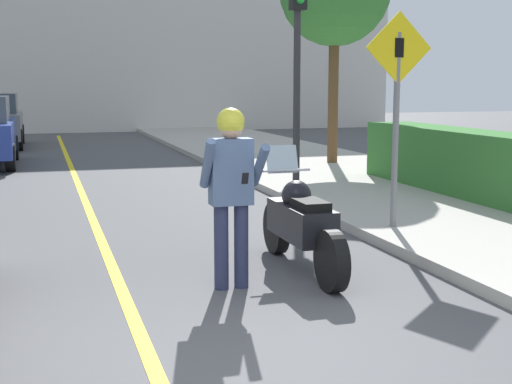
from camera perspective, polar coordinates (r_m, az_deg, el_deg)
The scene contains 9 objects.
ground_plane at distance 4.98m, azimuth -0.44°, elevation -14.72°, with size 80.00×80.00×0.00m, color #4C4C4F.
sidewalk_curb at distance 10.54m, azimuth 18.78°, elevation -2.25°, with size 4.40×44.00×0.13m.
road_center_line at distance 10.59m, azimuth -12.88°, elevation -2.29°, with size 0.12×36.00×0.01m.
building_backdrop at distance 30.55m, azimuth -14.87°, elevation 13.90°, with size 28.00×1.20×9.83m.
motorcycle at distance 7.57m, azimuth 3.61°, elevation -2.60°, with size 0.62×2.25×1.29m.
person_biker at distance 6.79m, azimuth -2.00°, elevation 1.07°, with size 0.59×0.48×1.75m.
crossing_sign at distance 9.31m, azimuth 11.21°, elevation 7.31°, with size 0.91×0.08×2.75m.
traffic_light at distance 12.35m, azimuth 3.35°, elevation 12.42°, with size 0.26×0.30×3.83m.
hedge_row at distance 12.57m, azimuth 16.47°, elevation 2.31°, with size 0.90×5.77×1.07m.
Camera 1 is at (-1.30, -4.38, 1.97)m, focal length 50.00 mm.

